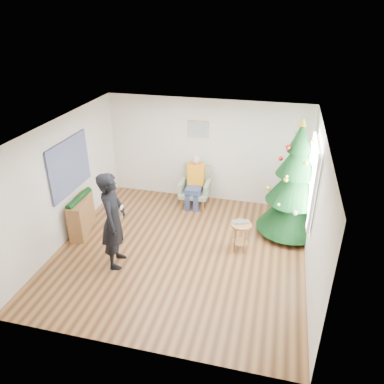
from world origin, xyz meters
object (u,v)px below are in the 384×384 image
(stool, at_px, (240,237))
(standing_man, at_px, (113,221))
(console, at_px, (81,215))
(armchair, at_px, (195,191))
(christmas_tree, at_px, (294,185))

(stool, bearing_deg, standing_man, -156.27)
(console, bearing_deg, stool, -10.24)
(armchair, xyz_separation_m, standing_man, (-0.93, -2.71, 0.61))
(stool, distance_m, console, 3.51)
(christmas_tree, relative_size, console, 2.61)
(christmas_tree, bearing_deg, console, -166.84)
(standing_man, bearing_deg, console, 43.51)
(stool, bearing_deg, christmas_tree, 43.73)
(armchair, xyz_separation_m, console, (-2.15, -1.82, 0.04))
(standing_man, height_order, console, standing_man)
(console, bearing_deg, christmas_tree, 0.99)
(christmas_tree, xyz_separation_m, standing_man, (-3.26, -1.93, -0.21))
(armchair, distance_m, console, 2.82)
(stool, height_order, console, console)
(armchair, bearing_deg, stool, -52.61)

